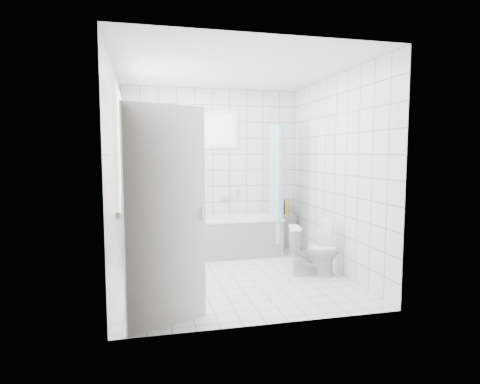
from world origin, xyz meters
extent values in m
plane|color=white|center=(0.00, 0.00, 0.00)|extent=(3.00, 3.00, 0.00)
plane|color=white|center=(0.00, 0.00, 2.60)|extent=(3.00, 3.00, 0.00)
cube|color=white|center=(0.00, 1.50, 1.30)|extent=(2.80, 0.02, 2.60)
cube|color=white|center=(0.00, -1.50, 1.30)|extent=(2.80, 0.02, 2.60)
cube|color=white|center=(-1.40, 0.00, 1.30)|extent=(0.02, 3.00, 2.60)
cube|color=white|center=(1.40, 0.00, 1.30)|extent=(0.02, 3.00, 2.60)
cube|color=white|center=(-1.35, 0.30, 1.60)|extent=(0.01, 0.90, 1.40)
cube|color=white|center=(0.10, 1.46, 1.95)|extent=(0.50, 0.01, 0.50)
cube|color=white|center=(-1.31, 0.30, 0.86)|extent=(0.18, 1.02, 0.08)
cube|color=silver|center=(-0.89, -1.31, 1.00)|extent=(0.74, 0.38, 2.00)
cube|color=white|center=(0.12, 1.12, 0.28)|extent=(1.67, 0.75, 0.55)
cube|color=white|center=(0.12, 1.12, 0.57)|extent=(1.69, 0.77, 0.03)
cube|color=white|center=(-0.79, 1.07, 0.75)|extent=(0.15, 0.85, 1.50)
cube|color=white|center=(1.16, 1.38, 0.28)|extent=(0.40, 0.24, 0.55)
imported|color=white|center=(1.03, -0.18, 0.32)|extent=(0.70, 0.53, 0.64)
cylinder|color=silver|center=(0.91, 1.10, 2.00)|extent=(0.02, 0.80, 0.02)
cube|color=silver|center=(0.22, 1.46, 0.85)|extent=(0.18, 0.06, 0.06)
imported|color=silver|center=(-1.30, 0.44, 1.04)|extent=(0.15, 0.15, 0.28)
imported|color=#BE5FB2|center=(-1.30, 0.55, 0.99)|extent=(0.11, 0.11, 0.18)
imported|color=#FF6388|center=(-1.30, -0.02, 1.04)|extent=(0.15, 0.15, 0.28)
imported|color=silver|center=(-1.30, 0.31, 0.98)|extent=(0.13, 0.13, 0.15)
imported|color=#338DE8|center=(-1.30, 0.07, 0.98)|extent=(0.11, 0.11, 0.17)
cylinder|color=red|center=(1.13, 1.40, 0.66)|extent=(0.06, 0.06, 0.21)
cylinder|color=yellow|center=(1.21, 1.32, 0.69)|extent=(0.06, 0.06, 0.27)
cylinder|color=#1E16B4|center=(1.22, 1.40, 0.67)|extent=(0.06, 0.06, 0.25)
camera|label=1|loc=(-1.06, -4.91, 1.57)|focal=30.00mm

